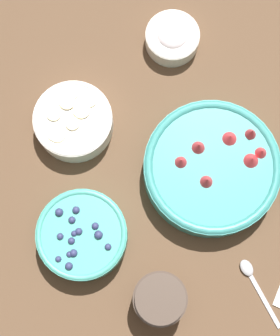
{
  "coord_description": "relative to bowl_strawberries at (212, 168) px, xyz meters",
  "views": [
    {
      "loc": [
        -0.07,
        0.19,
        1.06
      ],
      "look_at": [
        0.1,
        0.05,
        0.04
      ],
      "focal_mm": 60.0,
      "sensor_mm": 36.0,
      "label": 1
    }
  ],
  "objects": [
    {
      "name": "ground_plane",
      "position": [
        -0.01,
        0.06,
        -0.04
      ],
      "size": [
        4.0,
        4.0,
        0.0
      ],
      "primitive_type": "plane",
      "color": "brown"
    },
    {
      "name": "bowl_strawberries",
      "position": [
        0.0,
        0.0,
        0.0
      ],
      "size": [
        0.26,
        0.26,
        0.08
      ],
      "color": "teal",
      "rests_on": "ground_plane"
    },
    {
      "name": "bowl_blueberries",
      "position": [
        0.06,
        0.27,
        -0.0
      ],
      "size": [
        0.17,
        0.17,
        0.06
      ],
      "color": "#47AD9E",
      "rests_on": "ground_plane"
    },
    {
      "name": "bowl_bananas",
      "position": [
        0.24,
        0.14,
        -0.0
      ],
      "size": [
        0.15,
        0.15,
        0.05
      ],
      "color": "white",
      "rests_on": "ground_plane"
    },
    {
      "name": "bowl_cream",
      "position": [
        0.25,
        -0.12,
        -0.01
      ],
      "size": [
        0.11,
        0.11,
        0.05
      ],
      "color": "silver",
      "rests_on": "ground_plane"
    },
    {
      "name": "jar_chocolate",
      "position": [
        -0.12,
        0.23,
        0.0
      ],
      "size": [
        0.1,
        0.1,
        0.09
      ],
      "color": "#4C3D33",
      "rests_on": "ground_plane"
    },
    {
      "name": "spoon",
      "position": [
        -0.21,
        0.07,
        -0.03
      ],
      "size": [
        0.14,
        0.04,
        0.01
      ],
      "color": "#B2B2B7",
      "rests_on": "ground_plane"
    }
  ]
}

